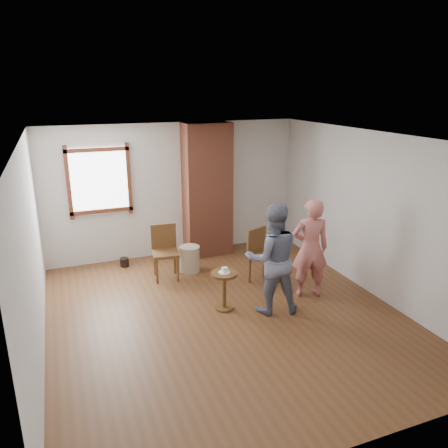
# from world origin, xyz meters

# --- Properties ---
(ground) EXTENTS (5.50, 5.50, 0.00)m
(ground) POSITION_xyz_m (0.00, 0.00, 0.00)
(ground) COLOR brown
(ground) RESTS_ON ground
(room_shell) EXTENTS (5.04, 5.52, 2.62)m
(room_shell) POSITION_xyz_m (-0.06, 0.61, 1.81)
(room_shell) COLOR silver
(room_shell) RESTS_ON ground
(brick_chimney) EXTENTS (0.90, 0.50, 2.60)m
(brick_chimney) POSITION_xyz_m (0.60, 2.50, 1.30)
(brick_chimney) COLOR #B05B3E
(brick_chimney) RESTS_ON ground
(stoneware_crock) EXTENTS (0.41, 0.41, 0.48)m
(stoneware_crock) POSITION_xyz_m (-0.01, 1.74, 0.24)
(stoneware_crock) COLOR tan
(stoneware_crock) RESTS_ON ground
(dark_pot) EXTENTS (0.18, 0.18, 0.16)m
(dark_pot) POSITION_xyz_m (-1.10, 2.40, 0.08)
(dark_pot) COLOR black
(dark_pot) RESTS_ON ground
(dining_chair_left) EXTENTS (0.49, 0.49, 0.95)m
(dining_chair_left) POSITION_xyz_m (-0.49, 1.66, 0.53)
(dining_chair_left) COLOR brown
(dining_chair_left) RESTS_ON ground
(dining_chair_right) EXTENTS (0.57, 0.57, 0.94)m
(dining_chair_right) POSITION_xyz_m (1.01, 0.87, 0.53)
(dining_chair_right) COLOR brown
(dining_chair_right) RESTS_ON ground
(side_table) EXTENTS (0.40, 0.40, 0.60)m
(side_table) POSITION_xyz_m (0.06, 0.19, 0.40)
(side_table) COLOR brown
(side_table) RESTS_ON ground
(cake_plate) EXTENTS (0.18, 0.18, 0.01)m
(cake_plate) POSITION_xyz_m (0.06, 0.19, 0.60)
(cake_plate) COLOR white
(cake_plate) RESTS_ON side_table
(cake_slice) EXTENTS (0.08, 0.07, 0.06)m
(cake_slice) POSITION_xyz_m (0.07, 0.19, 0.64)
(cake_slice) COLOR white
(cake_slice) RESTS_ON cake_plate
(man) EXTENTS (0.94, 0.81, 1.68)m
(man) POSITION_xyz_m (0.70, -0.11, 0.84)
(man) COLOR black
(man) RESTS_ON ground
(person_pink) EXTENTS (0.67, 0.53, 1.61)m
(person_pink) POSITION_xyz_m (1.49, 0.13, 0.81)
(person_pink) COLOR #CE6F67
(person_pink) RESTS_ON ground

